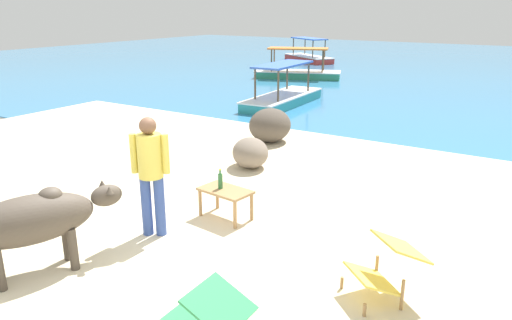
{
  "coord_description": "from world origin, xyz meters",
  "views": [
    {
      "loc": [
        3.85,
        -3.51,
        2.99
      ],
      "look_at": [
        -0.28,
        3.0,
        0.55
      ],
      "focal_mm": 34.16,
      "sensor_mm": 36.0,
      "label": 1
    }
  ],
  "objects_px": {
    "bottle": "(220,181)",
    "deck_chair_far": "(386,264)",
    "cow": "(35,220)",
    "deck_chair_near": "(205,318)",
    "boat_teal": "(283,96)",
    "low_bench_table": "(225,194)",
    "boat_green": "(297,72)",
    "boat_red": "(308,56)",
    "person_standing": "(151,168)"
  },
  "relations": [
    {
      "from": "deck_chair_near",
      "to": "boat_teal",
      "type": "xyz_separation_m",
      "value": [
        -5.13,
        10.48,
        -0.13
      ]
    },
    {
      "from": "deck_chair_near",
      "to": "boat_green",
      "type": "bearing_deg",
      "value": -66.34
    },
    {
      "from": "cow",
      "to": "bottle",
      "type": "height_order",
      "value": "cow"
    },
    {
      "from": "boat_green",
      "to": "boat_red",
      "type": "distance_m",
      "value": 6.83
    },
    {
      "from": "cow",
      "to": "boat_teal",
      "type": "distance_m",
      "value": 10.73
    },
    {
      "from": "cow",
      "to": "boat_green",
      "type": "distance_m",
      "value": 16.7
    },
    {
      "from": "deck_chair_far",
      "to": "person_standing",
      "type": "distance_m",
      "value": 3.16
    },
    {
      "from": "cow",
      "to": "person_standing",
      "type": "distance_m",
      "value": 1.52
    },
    {
      "from": "cow",
      "to": "deck_chair_near",
      "type": "relative_size",
      "value": 2.28
    },
    {
      "from": "low_bench_table",
      "to": "deck_chair_near",
      "type": "height_order",
      "value": "deck_chair_near"
    },
    {
      "from": "low_bench_table",
      "to": "bottle",
      "type": "relative_size",
      "value": 2.73
    },
    {
      "from": "cow",
      "to": "boat_green",
      "type": "bearing_deg",
      "value": 40.19
    },
    {
      "from": "bottle",
      "to": "person_standing",
      "type": "height_order",
      "value": "person_standing"
    },
    {
      "from": "cow",
      "to": "person_standing",
      "type": "bearing_deg",
      "value": 6.76
    },
    {
      "from": "deck_chair_near",
      "to": "deck_chair_far",
      "type": "distance_m",
      "value": 2.02
    },
    {
      "from": "deck_chair_far",
      "to": "boat_teal",
      "type": "bearing_deg",
      "value": -103.03
    },
    {
      "from": "boat_green",
      "to": "boat_red",
      "type": "bearing_deg",
      "value": 91.09
    },
    {
      "from": "boat_teal",
      "to": "bottle",
      "type": "bearing_deg",
      "value": -159.33
    },
    {
      "from": "boat_teal",
      "to": "cow",
      "type": "bearing_deg",
      "value": -168.48
    },
    {
      "from": "boat_teal",
      "to": "deck_chair_far",
      "type": "bearing_deg",
      "value": -147.63
    },
    {
      "from": "boat_green",
      "to": "boat_red",
      "type": "relative_size",
      "value": 1.03
    },
    {
      "from": "deck_chair_near",
      "to": "boat_teal",
      "type": "distance_m",
      "value": 11.67
    },
    {
      "from": "low_bench_table",
      "to": "deck_chair_near",
      "type": "xyz_separation_m",
      "value": [
        1.57,
        -2.47,
        0.02
      ]
    },
    {
      "from": "low_bench_table",
      "to": "person_standing",
      "type": "distance_m",
      "value": 1.22
    },
    {
      "from": "person_standing",
      "to": "deck_chair_far",
      "type": "bearing_deg",
      "value": -115.1
    },
    {
      "from": "low_bench_table",
      "to": "boat_green",
      "type": "relative_size",
      "value": 0.21
    },
    {
      "from": "bottle",
      "to": "deck_chair_far",
      "type": "height_order",
      "value": "bottle"
    },
    {
      "from": "bottle",
      "to": "boat_teal",
      "type": "relative_size",
      "value": 0.08
    },
    {
      "from": "boat_teal",
      "to": "boat_red",
      "type": "distance_m",
      "value": 12.85
    },
    {
      "from": "boat_green",
      "to": "deck_chair_far",
      "type": "bearing_deg",
      "value": -80.58
    },
    {
      "from": "deck_chair_near",
      "to": "boat_red",
      "type": "distance_m",
      "value": 24.5
    },
    {
      "from": "cow",
      "to": "deck_chair_far",
      "type": "relative_size",
      "value": 1.93
    },
    {
      "from": "bottle",
      "to": "cow",
      "type": "bearing_deg",
      "value": -109.08
    },
    {
      "from": "cow",
      "to": "deck_chair_near",
      "type": "xyz_separation_m",
      "value": [
        2.48,
        -0.09,
        -0.28
      ]
    },
    {
      "from": "bottle",
      "to": "boat_green",
      "type": "bearing_deg",
      "value": 113.43
    },
    {
      "from": "cow",
      "to": "deck_chair_near",
      "type": "distance_m",
      "value": 2.5
    },
    {
      "from": "deck_chair_far",
      "to": "boat_green",
      "type": "xyz_separation_m",
      "value": [
        -8.55,
        14.27,
        -0.13
      ]
    },
    {
      "from": "bottle",
      "to": "boat_red",
      "type": "bearing_deg",
      "value": 113.17
    },
    {
      "from": "bottle",
      "to": "deck_chair_far",
      "type": "relative_size",
      "value": 0.32
    },
    {
      "from": "boat_teal",
      "to": "boat_red",
      "type": "bearing_deg",
      "value": 20.15
    },
    {
      "from": "boat_green",
      "to": "low_bench_table",
      "type": "bearing_deg",
      "value": -87.76
    },
    {
      "from": "bottle",
      "to": "deck_chair_near",
      "type": "distance_m",
      "value": 2.98
    },
    {
      "from": "cow",
      "to": "low_bench_table",
      "type": "distance_m",
      "value": 2.57
    },
    {
      "from": "low_bench_table",
      "to": "deck_chair_far",
      "type": "bearing_deg",
      "value": -9.07
    },
    {
      "from": "bottle",
      "to": "boat_teal",
      "type": "bearing_deg",
      "value": 113.48
    },
    {
      "from": "cow",
      "to": "boat_red",
      "type": "relative_size",
      "value": 0.48
    },
    {
      "from": "cow",
      "to": "low_bench_table",
      "type": "relative_size",
      "value": 2.21
    },
    {
      "from": "bottle",
      "to": "boat_red",
      "type": "relative_size",
      "value": 0.08
    },
    {
      "from": "bottle",
      "to": "low_bench_table",
      "type": "bearing_deg",
      "value": 1.38
    },
    {
      "from": "cow",
      "to": "bottle",
      "type": "relative_size",
      "value": 6.03
    }
  ]
}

